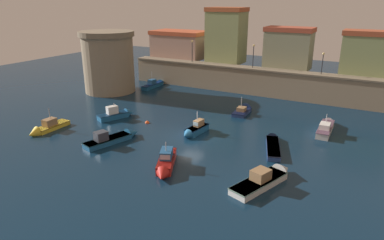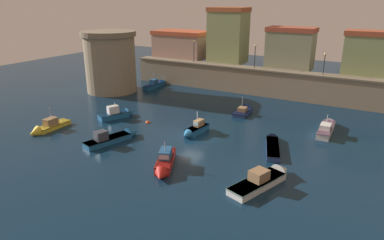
{
  "view_description": "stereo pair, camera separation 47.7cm",
  "coord_description": "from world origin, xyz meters",
  "px_view_note": "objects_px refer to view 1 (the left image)",
  "views": [
    {
      "loc": [
        17.78,
        -31.99,
        14.68
      ],
      "look_at": [
        0.0,
        0.17,
        1.86
      ],
      "focal_mm": 32.72,
      "sensor_mm": 36.0,
      "label": 1
    },
    {
      "loc": [
        18.19,
        -31.76,
        14.68
      ],
      "look_at": [
        0.0,
        0.17,
        1.86
      ],
      "focal_mm": 32.72,
      "sensor_mm": 36.0,
      "label": 2
    }
  ],
  "objects_px": {
    "fortress_tower": "(109,62)",
    "moored_boat_9": "(195,130)",
    "quay_lamp_1": "(253,52)",
    "moored_boat_4": "(46,128)",
    "quay_lamp_2": "(323,60)",
    "moored_boat_2": "(166,163)",
    "mooring_buoy_0": "(147,123)",
    "moored_boat_3": "(326,127)",
    "moored_boat_7": "(273,144)",
    "moored_boat_8": "(244,110)",
    "quay_lamp_0": "(192,48)",
    "moored_boat_5": "(115,138)",
    "moored_boat_0": "(117,114)",
    "moored_boat_6": "(155,84)",
    "moored_boat_1": "(267,178)"
  },
  "relations": [
    {
      "from": "fortress_tower",
      "to": "moored_boat_9",
      "type": "xyz_separation_m",
      "value": [
        21.63,
        -10.44,
        -4.44
      ]
    },
    {
      "from": "quay_lamp_1",
      "to": "moored_boat_4",
      "type": "xyz_separation_m",
      "value": [
        -15.1,
        -27.89,
        -6.27
      ]
    },
    {
      "from": "quay_lamp_2",
      "to": "moored_boat_9",
      "type": "relative_size",
      "value": 0.71
    },
    {
      "from": "moored_boat_2",
      "to": "mooring_buoy_0",
      "type": "relative_size",
      "value": 10.32
    },
    {
      "from": "quay_lamp_1",
      "to": "moored_boat_3",
      "type": "xyz_separation_m",
      "value": [
        13.5,
        -11.92,
        -6.17
      ]
    },
    {
      "from": "quay_lamp_2",
      "to": "moored_boat_9",
      "type": "bearing_deg",
      "value": -115.85
    },
    {
      "from": "quay_lamp_2",
      "to": "mooring_buoy_0",
      "type": "height_order",
      "value": "quay_lamp_2"
    },
    {
      "from": "moored_boat_7",
      "to": "moored_boat_8",
      "type": "distance_m",
      "value": 11.62
    },
    {
      "from": "moored_boat_3",
      "to": "moored_boat_7",
      "type": "height_order",
      "value": "moored_boat_3"
    },
    {
      "from": "moored_boat_7",
      "to": "quay_lamp_0",
      "type": "bearing_deg",
      "value": 27.6
    },
    {
      "from": "quay_lamp_1",
      "to": "moored_boat_5",
      "type": "distance_m",
      "value": 27.76
    },
    {
      "from": "quay_lamp_1",
      "to": "quay_lamp_0",
      "type": "bearing_deg",
      "value": 180.0
    },
    {
      "from": "quay_lamp_1",
      "to": "quay_lamp_2",
      "type": "height_order",
      "value": "quay_lamp_1"
    },
    {
      "from": "moored_boat_0",
      "to": "moored_boat_7",
      "type": "bearing_deg",
      "value": -64.3
    },
    {
      "from": "quay_lamp_2",
      "to": "moored_boat_3",
      "type": "bearing_deg",
      "value": -75.64
    },
    {
      "from": "moored_boat_9",
      "to": "fortress_tower",
      "type": "bearing_deg",
      "value": -110.27
    },
    {
      "from": "quay_lamp_0",
      "to": "quay_lamp_1",
      "type": "xyz_separation_m",
      "value": [
        11.0,
        -0.0,
        -0.03
      ]
    },
    {
      "from": "quay_lamp_2",
      "to": "moored_boat_3",
      "type": "height_order",
      "value": "quay_lamp_2"
    },
    {
      "from": "quay_lamp_0",
      "to": "moored_boat_7",
      "type": "relative_size",
      "value": 0.53
    },
    {
      "from": "fortress_tower",
      "to": "mooring_buoy_0",
      "type": "height_order",
      "value": "fortress_tower"
    },
    {
      "from": "quay_lamp_1",
      "to": "moored_boat_8",
      "type": "bearing_deg",
      "value": -75.73
    },
    {
      "from": "moored_boat_7",
      "to": "moored_boat_8",
      "type": "bearing_deg",
      "value": 17.13
    },
    {
      "from": "fortress_tower",
      "to": "moored_boat_5",
      "type": "relative_size",
      "value": 1.46
    },
    {
      "from": "moored_boat_8",
      "to": "moored_boat_0",
      "type": "bearing_deg",
      "value": 123.48
    },
    {
      "from": "moored_boat_5",
      "to": "quay_lamp_0",
      "type": "bearing_deg",
      "value": 27.04
    },
    {
      "from": "fortress_tower",
      "to": "moored_boat_9",
      "type": "bearing_deg",
      "value": -25.75
    },
    {
      "from": "quay_lamp_2",
      "to": "moored_boat_5",
      "type": "distance_m",
      "value": 31.66
    },
    {
      "from": "quay_lamp_1",
      "to": "quay_lamp_2",
      "type": "distance_m",
      "value": 10.45
    },
    {
      "from": "quay_lamp_1",
      "to": "moored_boat_3",
      "type": "relative_size",
      "value": 0.54
    },
    {
      "from": "fortress_tower",
      "to": "moored_boat_9",
      "type": "distance_m",
      "value": 24.43
    },
    {
      "from": "moored_boat_6",
      "to": "moored_boat_0",
      "type": "bearing_deg",
      "value": -162.95
    },
    {
      "from": "moored_boat_1",
      "to": "moored_boat_6",
      "type": "bearing_deg",
      "value": 68.63
    },
    {
      "from": "moored_boat_0",
      "to": "mooring_buoy_0",
      "type": "bearing_deg",
      "value": -63.86
    },
    {
      "from": "quay_lamp_2",
      "to": "moored_boat_8",
      "type": "xyz_separation_m",
      "value": [
        -7.91,
        -9.98,
        -6.03
      ]
    },
    {
      "from": "moored_boat_5",
      "to": "quay_lamp_2",
      "type": "bearing_deg",
      "value": -15.63
    },
    {
      "from": "fortress_tower",
      "to": "moored_boat_3",
      "type": "xyz_separation_m",
      "value": [
        34.56,
        -1.99,
        -4.46
      ]
    },
    {
      "from": "quay_lamp_0",
      "to": "moored_boat_5",
      "type": "distance_m",
      "value": 27.55
    },
    {
      "from": "moored_boat_4",
      "to": "moored_boat_9",
      "type": "height_order",
      "value": "moored_boat_9"
    },
    {
      "from": "moored_boat_2",
      "to": "moored_boat_9",
      "type": "xyz_separation_m",
      "value": [
        -1.73,
        8.73,
        -0.04
      ]
    },
    {
      "from": "quay_lamp_2",
      "to": "moored_boat_0",
      "type": "height_order",
      "value": "quay_lamp_2"
    },
    {
      "from": "fortress_tower",
      "to": "moored_boat_4",
      "type": "xyz_separation_m",
      "value": [
        5.95,
        -17.95,
        -4.57
      ]
    },
    {
      "from": "moored_boat_0",
      "to": "moored_boat_4",
      "type": "relative_size",
      "value": 0.93
    },
    {
      "from": "quay_lamp_2",
      "to": "moored_boat_9",
      "type": "height_order",
      "value": "quay_lamp_2"
    },
    {
      "from": "quay_lamp_1",
      "to": "moored_boat_6",
      "type": "xyz_separation_m",
      "value": [
        -16.4,
        -3.74,
        -6.2
      ]
    },
    {
      "from": "quay_lamp_1",
      "to": "mooring_buoy_0",
      "type": "distance_m",
      "value": 21.94
    },
    {
      "from": "moored_boat_1",
      "to": "moored_boat_6",
      "type": "height_order",
      "value": "moored_boat_6"
    },
    {
      "from": "moored_boat_5",
      "to": "moored_boat_7",
      "type": "height_order",
      "value": "moored_boat_5"
    },
    {
      "from": "moored_boat_5",
      "to": "moored_boat_6",
      "type": "bearing_deg",
      "value": 40.98
    },
    {
      "from": "moored_boat_0",
      "to": "mooring_buoy_0",
      "type": "relative_size",
      "value": 9.05
    },
    {
      "from": "quay_lamp_0",
      "to": "moored_boat_7",
      "type": "height_order",
      "value": "quay_lamp_0"
    }
  ]
}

